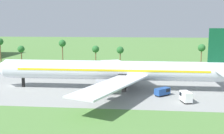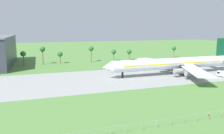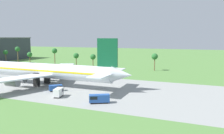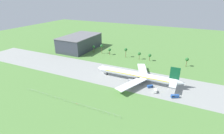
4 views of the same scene
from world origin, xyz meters
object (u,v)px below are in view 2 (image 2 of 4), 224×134
at_px(jet_airliner, 176,63).
at_px(baggage_tug, 221,74).
at_px(catering_van, 204,73).
at_px(no_stopping_sign, 209,117).

relative_size(jet_airliner, baggage_tug, 17.75).
relative_size(catering_van, no_stopping_sign, 2.81).
bearing_deg(jet_airliner, catering_van, -26.15).
bearing_deg(catering_van, no_stopping_sign, -130.14).
relative_size(jet_airliner, catering_van, 16.83).
bearing_deg(jet_airliner, baggage_tug, -34.03).
bearing_deg(catering_van, jet_airliner, 153.85).
relative_size(baggage_tug, catering_van, 0.95).
height_order(baggage_tug, catering_van, baggage_tug).
xyz_separation_m(catering_van, no_stopping_sign, (-39.59, -46.95, -0.15)).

